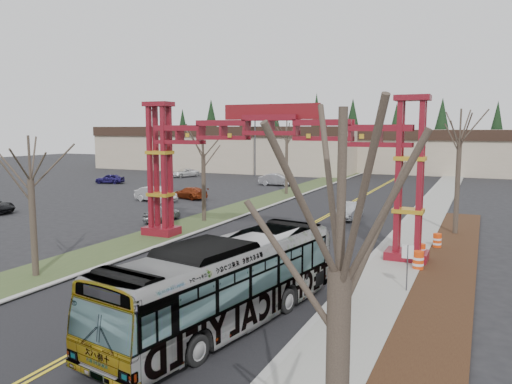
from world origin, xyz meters
The scene contains 33 objects.
ground centered at (0.00, 0.00, 0.00)m, with size 200.00×200.00×0.00m, color black.
road centered at (0.00, 25.00, 0.01)m, with size 12.00×110.00×0.02m, color black.
lane_line_left centered at (-0.12, 25.00, 0.03)m, with size 0.12×100.00×0.01m, color yellow.
lane_line_right centered at (0.12, 25.00, 0.03)m, with size 0.12×100.00×0.01m, color yellow.
curb_right centered at (6.15, 25.00, 0.07)m, with size 0.30×110.00×0.15m, color #A8A7A3.
sidewalk_right centered at (7.60, 25.00, 0.08)m, with size 2.60×110.00×0.14m, color gray.
landscape_strip centered at (10.20, 10.00, 0.06)m, with size 2.60×50.00×0.12m, color #311A10.
grass_median centered at (-8.00, 25.00, 0.04)m, with size 4.00×110.00×0.08m, color #364924.
curb_left centered at (-6.15, 25.00, 0.07)m, with size 0.30×110.00×0.15m, color #A8A7A3.
gateway_arch centered at (0.00, 18.00, 5.98)m, with size 18.20×1.60×8.90m.
retail_building_west centered at (-30.00, 71.96, 3.76)m, with size 46.00×22.30×7.50m.
retail_building_east centered at (10.00, 79.95, 3.51)m, with size 38.00×20.30×7.00m.
conifer_treeline centered at (0.25, 92.00, 6.49)m, with size 116.10×5.60×13.00m.
transit_bus centered at (3.28, 6.18, 1.61)m, with size 2.70×11.55×3.22m, color #A2A5A9.
silver_sedan centered at (1.96, 29.41, 0.67)m, with size 1.41×4.05×1.33m, color #A5A8AD.
parked_car_near_a centered at (-11.00, 22.33, 0.65)m, with size 1.53×3.80×1.30m, color #929699.
parked_car_near_b centered at (-17.74, 30.79, 0.75)m, with size 1.58×4.53×1.49m, color silver.
parked_car_mid_a centered at (-15.78, 33.92, 0.61)m, with size 1.72×4.23×1.23m, color maroon.
parked_car_mid_b centered at (-33.10, 41.87, 0.64)m, with size 1.50×3.73×1.27m, color navy.
parked_car_far_a centered at (-12.17, 48.82, 0.76)m, with size 1.61×4.62×1.52m, color #A2A3A9.
parked_car_far_b centered at (-29.01, 53.49, 0.62)m, with size 2.05×4.44×1.23m, color white.
bare_tree_median_near centered at (-8.00, 7.60, 4.76)m, with size 3.13×3.13×6.85m.
bare_tree_median_mid centered at (-8.00, 23.62, 5.20)m, with size 3.21×3.21×7.35m.
bare_tree_median_far centered at (-8.00, 41.24, 6.27)m, with size 3.19×3.19×8.42m.
bare_tree_right_near centered at (10.00, -3.37, 5.36)m, with size 3.07×3.07×7.42m.
bare_tree_right_far centered at (10.00, 26.48, 6.27)m, with size 3.26×3.26×8.47m.
light_pole_near centered at (-15.71, 30.00, 5.31)m, with size 0.80×0.40×9.18m.
light_pole_mid centered at (-30.80, 47.68, 5.67)m, with size 0.85×0.43×9.81m.
light_pole_far centered at (-19.73, 58.46, 5.41)m, with size 0.81×0.41×9.35m.
street_sign centered at (8.76, 12.53, 1.56)m, with size 0.49×0.06×2.16m.
barrel_south centered at (8.79, 16.36, 0.51)m, with size 0.56×0.56×1.03m.
barrel_mid centered at (8.67, 18.65, 0.45)m, with size 0.49×0.49×0.91m.
barrel_north centered at (9.24, 21.72, 0.47)m, with size 0.51×0.51×0.94m.
Camera 1 is at (11.58, -9.33, 7.15)m, focal length 35.00 mm.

